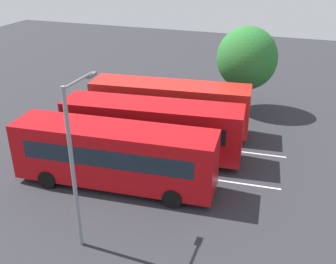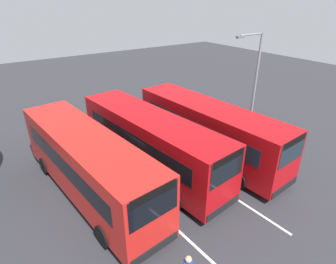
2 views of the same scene
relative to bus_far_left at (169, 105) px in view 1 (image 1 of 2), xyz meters
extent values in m
plane|color=#2B2B30|center=(-0.21, 3.56, -1.79)|extent=(72.24, 72.24, 0.00)
cube|color=red|center=(-0.03, 0.00, 0.01)|extent=(10.48, 3.41, 2.93)
cube|color=black|center=(5.05, 0.52, 0.80)|extent=(0.33, 2.08, 1.23)
cube|color=black|center=(-0.15, 1.14, 0.36)|extent=(8.61, 0.97, 0.94)
cube|color=black|center=(0.09, -1.15, 0.36)|extent=(8.61, 0.97, 0.94)
cube|color=black|center=(5.07, 0.52, 1.30)|extent=(0.29, 1.89, 0.32)
cube|color=black|center=(5.08, 0.53, -1.24)|extent=(0.32, 2.17, 0.36)
cylinder|color=black|center=(3.13, 1.45, -1.31)|extent=(0.98, 0.38, 0.96)
cylinder|color=black|center=(3.36, -0.78, -1.31)|extent=(0.98, 0.38, 0.96)
cylinder|color=black|center=(-3.42, 0.77, -1.31)|extent=(0.98, 0.38, 0.96)
cylinder|color=black|center=(-3.19, -1.46, -1.31)|extent=(0.98, 0.38, 0.96)
cube|color=#B70C11|center=(-0.20, 3.60, 0.01)|extent=(10.49, 3.45, 2.93)
cube|color=black|center=(4.88, 4.15, 0.80)|extent=(0.34, 2.08, 1.23)
cube|color=black|center=(-0.32, 4.75, 0.36)|extent=(8.61, 1.01, 0.94)
cube|color=black|center=(-0.08, 2.46, 0.36)|extent=(8.61, 1.01, 0.94)
cube|color=black|center=(4.90, 4.15, 1.30)|extent=(0.30, 1.89, 0.32)
cube|color=black|center=(4.91, 4.15, -1.24)|extent=(0.33, 2.17, 0.36)
cylinder|color=black|center=(2.96, 5.07, -1.31)|extent=(0.98, 0.38, 0.96)
cylinder|color=black|center=(3.20, 2.84, -1.31)|extent=(0.98, 0.38, 0.96)
cylinder|color=black|center=(-3.59, 4.36, -1.31)|extent=(0.98, 0.38, 0.96)
cylinder|color=black|center=(-3.35, 2.14, -1.31)|extent=(0.98, 0.38, 0.96)
cube|color=#B70C11|center=(0.44, 7.23, 0.01)|extent=(10.44, 3.12, 2.93)
cube|color=#19232D|center=(5.54, 7.61, 0.80)|extent=(0.28, 2.08, 1.23)
cube|color=#19232D|center=(0.36, 8.37, 0.36)|extent=(8.63, 0.73, 0.94)
cube|color=#19232D|center=(0.53, 6.08, 0.36)|extent=(8.63, 0.73, 0.94)
cube|color=black|center=(5.56, 7.61, 1.30)|extent=(0.24, 1.89, 0.32)
cube|color=black|center=(5.57, 7.61, -1.24)|extent=(0.26, 2.17, 0.36)
cylinder|color=black|center=(3.64, 8.59, -1.31)|extent=(0.98, 0.35, 0.96)
cylinder|color=black|center=(3.81, 6.36, -1.31)|extent=(0.98, 0.35, 0.96)
cylinder|color=black|center=(-2.93, 8.10, -1.31)|extent=(0.98, 0.35, 0.96)
cylinder|color=black|center=(-2.76, 5.87, -1.31)|extent=(0.98, 0.35, 0.96)
cylinder|color=#232833|center=(6.75, 0.62, -1.38)|extent=(0.13, 0.13, 0.82)
cylinder|color=#232833|center=(6.80, 0.77, -1.38)|extent=(0.13, 0.13, 0.82)
cylinder|color=navy|center=(6.78, 0.70, -0.65)|extent=(0.40, 0.40, 0.65)
sphere|color=tan|center=(6.78, 0.70, -0.22)|extent=(0.22, 0.22, 0.22)
cylinder|color=gray|center=(-0.16, 11.80, 1.68)|extent=(0.16, 0.16, 6.95)
cylinder|color=gray|center=(-0.17, 10.83, 5.06)|extent=(0.11, 1.95, 0.10)
cube|color=slate|center=(-0.17, 9.86, 4.98)|extent=(0.20, 0.56, 0.14)
cylinder|color=#4C3823|center=(-4.06, -5.30, -0.63)|extent=(0.44, 0.44, 2.33)
ellipsoid|color=#28702D|center=(-4.06, -5.30, 2.16)|extent=(4.33, 3.90, 4.54)
cube|color=silver|center=(-0.21, 1.79, -1.79)|extent=(15.05, 1.06, 0.01)
cube|color=silver|center=(-0.21, 5.34, -1.79)|extent=(15.05, 1.06, 0.01)
camera|label=1|loc=(-7.84, 22.92, 9.62)|focal=42.53mm
camera|label=2|loc=(11.31, -3.21, 7.09)|focal=29.61mm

